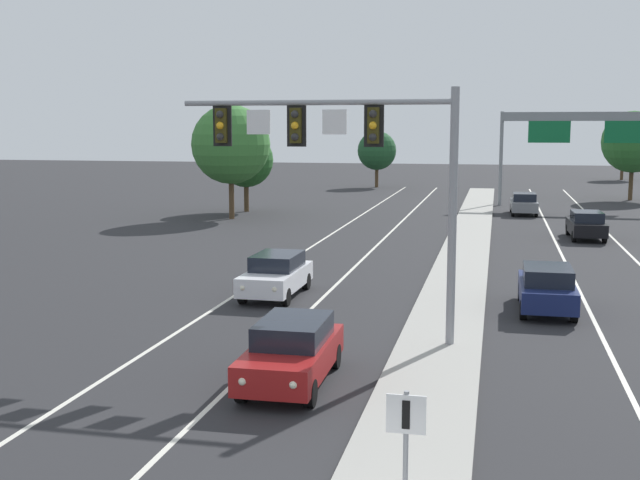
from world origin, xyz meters
TOP-DOWN VIEW (x-y plane):
  - median_island at (0.00, 18.00)m, footprint 2.40×110.00m
  - lane_stripe_oncoming_center at (-4.70, 25.00)m, footprint 0.14×100.00m
  - lane_stripe_receding_center at (4.70, 25.00)m, footprint 0.14×100.00m
  - edge_stripe_left at (-8.00, 25.00)m, footprint 0.14×100.00m
  - overhead_signal_mast at (-2.51, 13.07)m, footprint 7.96×0.44m
  - median_sign_post at (0.26, 2.15)m, footprint 0.60×0.10m
  - car_oncoming_red at (-3.31, 9.08)m, footprint 1.87×4.49m
  - car_oncoming_white at (-6.47, 18.94)m, footprint 1.84×4.48m
  - car_receding_navy at (3.25, 18.54)m, footprint 1.84×4.48m
  - car_receding_black at (6.45, 37.59)m, footprint 1.91×4.50m
  - car_receding_grey at (3.39, 49.99)m, footprint 1.89×4.50m
  - highway_sign_gantry at (8.20, 56.63)m, footprint 13.28×0.42m
  - tree_far_right_a at (16.02, 92.39)m, footprint 4.37×4.37m
  - tree_far_right_c at (12.76, 64.01)m, footprint 5.31×5.31m
  - tree_far_left_a at (-16.83, 47.72)m, footprint 4.07×4.07m
  - tree_far_left_b at (-10.94, 74.11)m, footprint 4.07×4.07m
  - tree_far_left_c at (-16.34, 42.87)m, footprint 5.39×5.39m

SIDE VIEW (x-z plane):
  - lane_stripe_oncoming_center at x=-4.70m, z-range 0.00..0.01m
  - lane_stripe_receding_center at x=4.70m, z-range 0.00..0.01m
  - edge_stripe_left at x=-8.00m, z-range 0.00..0.01m
  - median_island at x=0.00m, z-range 0.00..0.15m
  - car_oncoming_red at x=-3.31m, z-range 0.03..1.61m
  - car_oncoming_white at x=-6.47m, z-range 0.03..1.61m
  - car_receding_navy at x=3.25m, z-range 0.03..1.61m
  - car_receding_black at x=6.45m, z-range 0.03..1.61m
  - car_receding_grey at x=3.39m, z-range 0.03..1.61m
  - median_sign_post at x=0.26m, z-range 0.49..2.69m
  - tree_far_left_b at x=-10.94m, z-range 0.90..6.78m
  - tree_far_left_a at x=-16.83m, z-range 0.90..6.79m
  - tree_far_right_a at x=16.02m, z-range 0.97..7.29m
  - tree_far_right_c at x=12.76m, z-range 1.18..8.85m
  - tree_far_left_c at x=-16.34m, z-range 1.20..8.99m
  - overhead_signal_mast at x=-2.51m, z-range 1.92..9.12m
  - highway_sign_gantry at x=8.20m, z-range 2.41..9.91m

